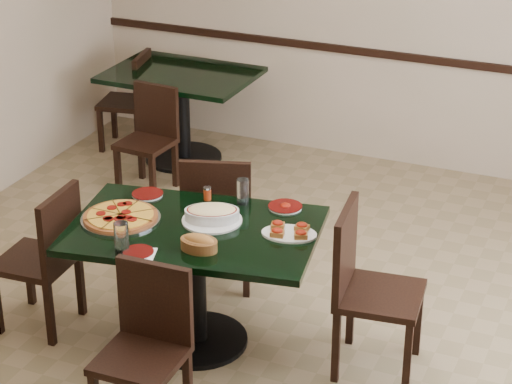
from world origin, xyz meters
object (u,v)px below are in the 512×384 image
at_px(chair_far, 218,215).
at_px(chair_left, 47,252).
at_px(chair_near, 147,339).
at_px(chair_right, 364,281).
at_px(bread_basket, 199,243).
at_px(back_table, 182,99).
at_px(pepperoni_pizza, 121,217).
at_px(bruschetta_platter, 289,231).
at_px(main_table, 195,256).
at_px(back_chair_left, 132,96).
at_px(lasagna_casserole, 212,214).
at_px(back_chair_near, 151,133).

bearing_deg(chair_far, chair_left, 30.13).
distance_m(chair_near, chair_right, 1.23).
distance_m(chair_near, bread_basket, 0.59).
distance_m(back_table, chair_left, 2.60).
bearing_deg(pepperoni_pizza, bruschetta_platter, 11.84).
distance_m(main_table, chair_near, 0.74).
height_order(chair_far, bruschetta_platter, chair_far).
relative_size(pepperoni_pizza, bread_basket, 2.16).
distance_m(main_table, back_chair_left, 3.05).
bearing_deg(chair_near, main_table, 95.99).
relative_size(back_chair_left, bruschetta_platter, 2.43).
distance_m(pepperoni_pizza, bread_basket, 0.58).
xyz_separation_m(main_table, back_table, (-1.31, 2.38, -0.04)).
relative_size(main_table, back_table, 1.28).
bearing_deg(chair_right, lasagna_casserole, 87.17).
bearing_deg(chair_near, back_chair_near, 117.28).
xyz_separation_m(bread_basket, bruschetta_platter, (0.38, 0.34, -0.02)).
height_order(chair_near, back_chair_left, chair_near).
relative_size(chair_right, back_chair_near, 1.19).
relative_size(back_table, bread_basket, 5.63).
relative_size(chair_far, chair_left, 1.03).
relative_size(main_table, bread_basket, 7.18).
height_order(chair_far, chair_right, chair_right).
bearing_deg(bruschetta_platter, lasagna_casserole, 170.70).
distance_m(chair_left, bruschetta_platter, 1.44).
relative_size(back_table, back_chair_near, 1.45).
relative_size(chair_right, chair_left, 1.08).
distance_m(main_table, back_table, 2.72).
distance_m(back_chair_near, pepperoni_pizza, 2.10).
xyz_separation_m(back_table, back_chair_left, (-0.50, 0.07, -0.07)).
height_order(main_table, pepperoni_pizza, pepperoni_pizza).
bearing_deg(pepperoni_pizza, main_table, 10.13).
bearing_deg(chair_near, pepperoni_pizza, 127.12).
relative_size(back_table, bruschetta_platter, 3.44).
height_order(chair_near, bread_basket, chair_near).
height_order(chair_left, bread_basket, chair_left).
bearing_deg(back_chair_near, main_table, -49.78).
bearing_deg(pepperoni_pizza, chair_near, -51.77).
distance_m(chair_far, chair_left, 1.08).
bearing_deg(chair_left, back_table, -173.26).
bearing_deg(back_chair_near, bruschetta_platter, -38.31).
bearing_deg(bread_basket, back_chair_left, 126.57).
distance_m(back_table, back_chair_near, 0.58).
xyz_separation_m(main_table, chair_far, (-0.15, 0.62, -0.05)).
xyz_separation_m(back_table, back_chair_near, (0.03, -0.57, -0.08)).
distance_m(chair_left, back_chair_left, 2.80).
bearing_deg(lasagna_casserole, chair_near, -110.73).
bearing_deg(back_table, chair_left, -79.46).
bearing_deg(back_chair_left, lasagna_casserole, 27.70).
bearing_deg(lasagna_casserole, bread_basket, -99.02).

